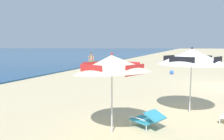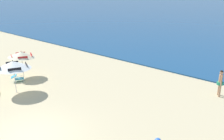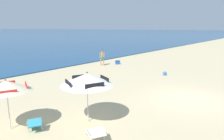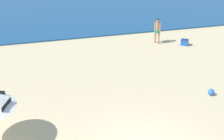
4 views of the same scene
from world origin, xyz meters
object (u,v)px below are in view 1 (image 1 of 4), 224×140
beach_umbrella_striped_main (192,57)px  person_standing_near_shore (91,60)px  beach_umbrella_striped_second (112,64)px  cooler_box (106,68)px  beach_ball (172,72)px  lounge_chair_under_umbrella (148,118)px

beach_umbrella_striped_main → person_standing_near_shore: beach_umbrella_striped_main is taller
beach_umbrella_striped_second → cooler_box: 15.36m
beach_umbrella_striped_second → beach_ball: bearing=-3.4°
lounge_chair_under_umbrella → beach_ball: (11.99, 0.08, -0.11)m
lounge_chair_under_umbrella → cooler_box: 15.07m
beach_umbrella_striped_second → lounge_chair_under_umbrella: 1.81m
person_standing_near_shore → beach_umbrella_striped_second: bearing=-152.8°
beach_umbrella_striped_main → lounge_chair_under_umbrella: 2.68m
cooler_box → beach_ball: cooler_box is taller
beach_ball → beach_umbrella_striped_main: bearing=-173.4°
person_standing_near_shore → beach_ball: size_ratio=5.22×
beach_umbrella_striped_main → person_standing_near_shore: (10.11, 8.36, -0.89)m
beach_umbrella_striped_main → cooler_box: 14.10m
person_standing_near_shore → beach_umbrella_striped_main: bearing=-140.4°
person_standing_near_shore → beach_ball: 7.22m
lounge_chair_under_umbrella → beach_ball: 11.99m
beach_umbrella_striped_main → lounge_chair_under_umbrella: bearing=148.9°
lounge_chair_under_umbrella → beach_ball: lounge_chair_under_umbrella is taller
beach_ball → beach_umbrella_striped_second: bearing=176.6°
lounge_chair_under_umbrella → cooler_box: lounge_chair_under_umbrella is taller
lounge_chair_under_umbrella → cooler_box: size_ratio=1.67×
beach_umbrella_striped_second → person_standing_near_shore: (12.54, 6.44, -0.78)m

